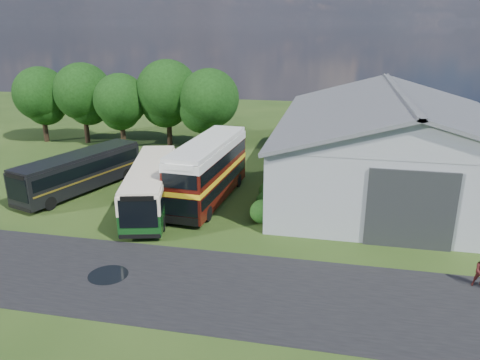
% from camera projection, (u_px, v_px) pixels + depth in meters
% --- Properties ---
extents(ground, '(120.00, 120.00, 0.00)m').
position_uv_depth(ground, '(154.00, 253.00, 28.29)').
color(ground, '#1D3510').
rests_on(ground, ground).
extents(asphalt_road, '(60.00, 8.00, 0.02)m').
position_uv_depth(asphalt_road, '(186.00, 284.00, 24.92)').
color(asphalt_road, black).
rests_on(asphalt_road, ground).
extents(puddle, '(2.20, 2.20, 0.01)m').
position_uv_depth(puddle, '(108.00, 275.00, 25.80)').
color(puddle, black).
rests_on(puddle, ground).
extents(storage_shed, '(18.80, 24.80, 8.15)m').
position_uv_depth(storage_shed, '(393.00, 138.00, 38.85)').
color(storage_shed, gray).
rests_on(storage_shed, ground).
extents(tree_far_left, '(6.12, 6.12, 8.64)m').
position_uv_depth(tree_far_left, '(41.00, 94.00, 53.28)').
color(tree_far_left, black).
rests_on(tree_far_left, ground).
extents(tree_left_a, '(6.46, 6.46, 9.12)m').
position_uv_depth(tree_left_a, '(83.00, 92.00, 52.66)').
color(tree_left_a, black).
rests_on(tree_left_a, ground).
extents(tree_left_b, '(5.78, 5.78, 8.16)m').
position_uv_depth(tree_left_b, '(120.00, 100.00, 50.95)').
color(tree_left_b, black).
rests_on(tree_left_b, ground).
extents(tree_mid, '(6.80, 6.80, 9.60)m').
position_uv_depth(tree_mid, '(167.00, 91.00, 50.89)').
color(tree_mid, black).
rests_on(tree_mid, ground).
extents(tree_right_a, '(6.26, 6.26, 8.83)m').
position_uv_depth(tree_right_a, '(209.00, 99.00, 49.14)').
color(tree_right_a, black).
rests_on(tree_right_a, ground).
extents(shrub_front, '(1.70, 1.70, 1.70)m').
position_uv_depth(shrub_front, '(262.00, 222.00, 32.76)').
color(shrub_front, '#194714').
rests_on(shrub_front, ground).
extents(shrub_mid, '(1.60, 1.60, 1.60)m').
position_uv_depth(shrub_mid, '(266.00, 211.00, 34.61)').
color(shrub_mid, '#194714').
rests_on(shrub_mid, ground).
extents(shrub_back, '(1.80, 1.80, 1.80)m').
position_uv_depth(shrub_back, '(270.00, 202.00, 36.47)').
color(shrub_back, '#194714').
rests_on(shrub_back, ground).
extents(bus_green_single, '(5.77, 12.32, 3.31)m').
position_uv_depth(bus_green_single, '(151.00, 186.00, 34.64)').
color(bus_green_single, black).
rests_on(bus_green_single, ground).
extents(bus_maroon_double, '(3.65, 11.39, 4.82)m').
position_uv_depth(bus_maroon_double, '(208.00, 171.00, 35.90)').
color(bus_maroon_double, black).
rests_on(bus_maroon_double, ground).
extents(bus_dark_single, '(6.10, 11.77, 3.17)m').
position_uv_depth(bus_dark_single, '(80.00, 172.00, 38.18)').
color(bus_dark_single, black).
rests_on(bus_dark_single, ground).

